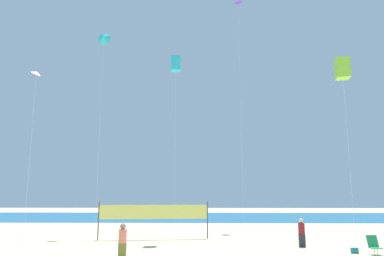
# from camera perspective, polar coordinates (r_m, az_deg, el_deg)

# --- Properties ---
(ocean_band) EXTENTS (120.00, 20.00, 0.01)m
(ocean_band) POSITION_cam_1_polar(r_m,az_deg,el_deg) (47.46, 0.38, -13.74)
(ocean_band) COLOR #1E6B99
(ocean_band) RESTS_ON ground
(beachgoer_coral_shirt) EXTENTS (0.36, 0.36, 1.58)m
(beachgoer_coral_shirt) POSITION_cam_1_polar(r_m,az_deg,el_deg) (17.42, -10.84, -16.87)
(beachgoer_coral_shirt) COLOR olive
(beachgoer_coral_shirt) RESTS_ON ground
(beachgoer_maroon_shirt) EXTENTS (0.35, 0.35, 1.54)m
(beachgoer_maroon_shirt) POSITION_cam_1_polar(r_m,az_deg,el_deg) (21.90, 16.81, -15.27)
(beachgoer_maroon_shirt) COLOR #2D2D33
(beachgoer_maroon_shirt) RESTS_ON ground
(folding_beach_chair) EXTENTS (0.52, 0.65, 0.89)m
(folding_beach_chair) POSITION_cam_1_polar(r_m,az_deg,el_deg) (20.57, 26.63, -16.01)
(folding_beach_chair) COLOR #1E8C4C
(folding_beach_chair) RESTS_ON ground
(volleyball_net) EXTENTS (7.08, 0.99, 2.40)m
(volleyball_net) POSITION_cam_1_polar(r_m,az_deg,el_deg) (24.48, -5.99, -13.19)
(volleyball_net) COLOR #4C4C51
(volleyball_net) RESTS_ON ground
(beach_handbag) EXTENTS (0.33, 0.17, 0.27)m
(beach_handbag) POSITION_cam_1_polar(r_m,az_deg,el_deg) (20.56, 24.14, -17.14)
(beach_handbag) COLOR #19727A
(beach_handbag) RESTS_ON ground
(kite_lime_box) EXTENTS (0.83, 0.83, 10.32)m
(kite_lime_box) POSITION_cam_1_polar(r_m,az_deg,el_deg) (22.09, 22.50, 8.58)
(kite_lime_box) COLOR silver
(kite_lime_box) RESTS_ON ground
(kite_pink_diamond) EXTENTS (0.68, 0.68, 9.62)m
(kite_pink_diamond) POSITION_cam_1_polar(r_m,az_deg,el_deg) (21.87, -23.18, 7.49)
(kite_pink_diamond) COLOR silver
(kite_pink_diamond) RESTS_ON ground
(kite_cyan_box) EXTENTS (0.71, 0.71, 12.36)m
(kite_cyan_box) POSITION_cam_1_polar(r_m,az_deg,el_deg) (25.83, -2.57, 9.97)
(kite_cyan_box) COLOR silver
(kite_cyan_box) RESTS_ON ground
(kite_violet_diamond) EXTENTS (0.82, 0.80, 21.51)m
(kite_violet_diamond) POSITION_cam_1_polar(r_m,az_deg,el_deg) (37.61, 7.22, 18.47)
(kite_violet_diamond) COLOR silver
(kite_violet_diamond) RESTS_ON ground
(kite_cyan_delta) EXTENTS (0.98, 0.31, 15.65)m
(kite_cyan_delta) POSITION_cam_1_polar(r_m,az_deg,el_deg) (30.80, -13.66, 13.40)
(kite_cyan_delta) COLOR silver
(kite_cyan_delta) RESTS_ON ground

